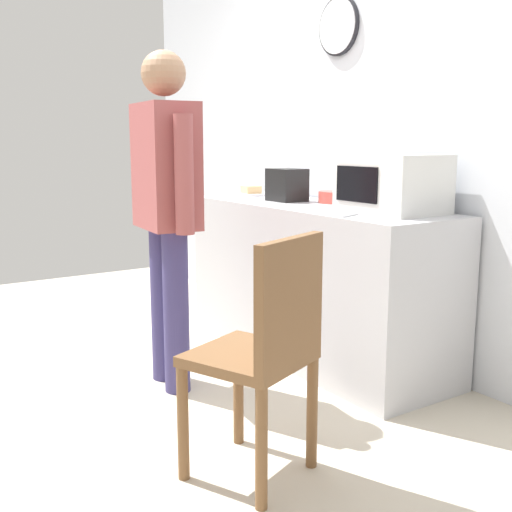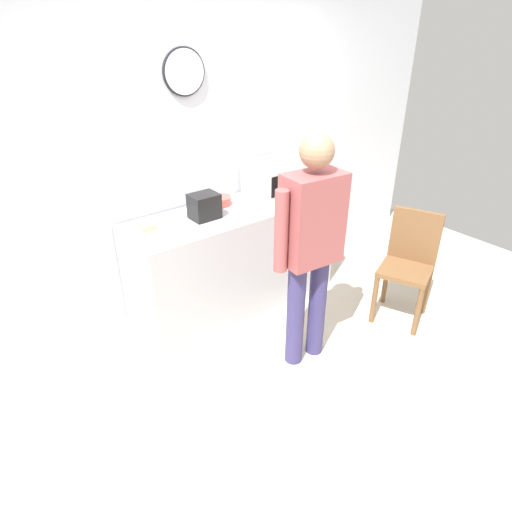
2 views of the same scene
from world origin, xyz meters
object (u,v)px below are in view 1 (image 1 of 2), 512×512
object	(u,v)px
toaster	(287,185)
spoon_utensil	(350,215)
salad_bowl	(334,197)
person_standing	(167,196)
sandwich_plate	(251,192)
microwave	(392,184)
wooden_chair	(265,347)
fork_utensil	(303,197)

from	to	relation	value
toaster	spoon_utensil	world-z (taller)	toaster
salad_bowl	person_standing	world-z (taller)	person_standing
spoon_utensil	sandwich_plate	bearing A→B (deg)	169.04
microwave	sandwich_plate	world-z (taller)	microwave
toaster	wooden_chair	bearing A→B (deg)	-38.56
salad_bowl	toaster	size ratio (longest dim) A/B	0.87
microwave	toaster	xyz separation A→B (m)	(-0.81, -0.08, -0.05)
fork_utensil	spoon_utensil	xyz separation A→B (m)	(0.95, -0.44, 0.00)
fork_utensil	spoon_utensil	size ratio (longest dim) A/B	1.00
toaster	wooden_chair	world-z (taller)	toaster
microwave	toaster	distance (m)	0.82
microwave	wooden_chair	distance (m)	1.35
person_standing	wooden_chair	distance (m)	1.16
person_standing	salad_bowl	bearing A→B (deg)	90.04
salad_bowl	toaster	xyz separation A→B (m)	(-0.26, -0.17, 0.06)
toaster	spoon_utensil	size ratio (longest dim) A/B	1.29
fork_utensil	toaster	bearing A→B (deg)	-60.06
microwave	wooden_chair	bearing A→B (deg)	-65.93
spoon_utensil	wooden_chair	world-z (taller)	wooden_chair
spoon_utensil	microwave	bearing A→B (deg)	91.50
salad_bowl	toaster	world-z (taller)	toaster
sandwich_plate	wooden_chair	bearing A→B (deg)	-31.38
toaster	wooden_chair	xyz separation A→B (m)	(1.32, -1.05, -0.48)
microwave	sandwich_plate	distance (m)	1.29
spoon_utensil	person_standing	bearing A→B (deg)	-127.57
toaster	fork_utensil	size ratio (longest dim) A/B	1.29
toaster	fork_utensil	world-z (taller)	toaster
fork_utensil	wooden_chair	world-z (taller)	wooden_chair
microwave	salad_bowl	bearing A→B (deg)	171.60
microwave	toaster	size ratio (longest dim) A/B	2.27
salad_bowl	microwave	bearing A→B (deg)	-8.40
sandwich_plate	toaster	distance (m)	0.48
microwave	fork_utensil	bearing A→B (deg)	171.20
fork_utensil	spoon_utensil	world-z (taller)	same
salad_bowl	wooden_chair	distance (m)	1.66
toaster	fork_utensil	xyz separation A→B (m)	(-0.13, 0.23, -0.10)
sandwich_plate	wooden_chair	size ratio (longest dim) A/B	0.26
salad_bowl	spoon_utensil	world-z (taller)	salad_bowl
toaster	person_standing	bearing A→B (deg)	-74.62
salad_bowl	fork_utensil	bearing A→B (deg)	170.62
microwave	spoon_utensil	size ratio (longest dim) A/B	2.94
toaster	wooden_chair	distance (m)	1.75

